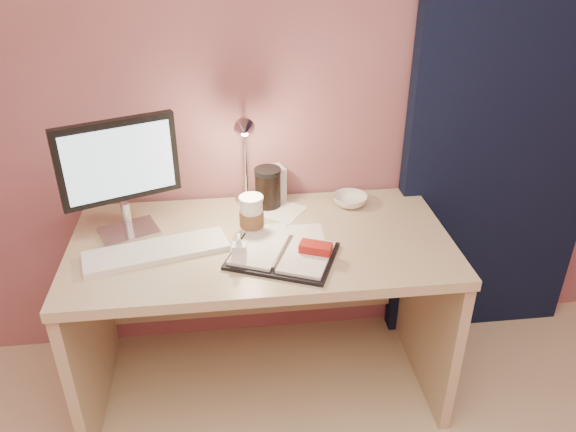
{
  "coord_description": "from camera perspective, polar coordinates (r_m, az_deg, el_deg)",
  "views": [
    {
      "loc": [
        -0.11,
        -0.38,
        1.82
      ],
      "look_at": [
        0.09,
        1.33,
        0.85
      ],
      "focal_mm": 35.0,
      "sensor_mm": 36.0,
      "label": 1
    }
  ],
  "objects": [
    {
      "name": "monitor",
      "position": [
        2.07,
        -16.83,
        4.68
      ],
      "size": [
        0.4,
        0.22,
        0.45
      ],
      "rotation": [
        0.0,
        0.0,
        0.38
      ],
      "color": "silver",
      "rests_on": "desk"
    },
    {
      "name": "lotion_bottle",
      "position": [
        1.93,
        -4.97,
        -3.29
      ],
      "size": [
        0.05,
        0.05,
        0.11
      ],
      "primitive_type": "imported",
      "rotation": [
        0.0,
        0.0,
        -0.09
      ],
      "color": "white",
      "rests_on": "desk"
    },
    {
      "name": "paper_c",
      "position": [
        2.26,
        -0.69,
        0.51
      ],
      "size": [
        0.22,
        0.22,
        0.0
      ],
      "primitive_type": "cube",
      "rotation": [
        0.0,
        0.0,
        0.96
      ],
      "color": "white",
      "rests_on": "desk"
    },
    {
      "name": "bowl",
      "position": [
        2.31,
        6.32,
        1.6
      ],
      "size": [
        0.14,
        0.14,
        0.04
      ],
      "primitive_type": "imported",
      "rotation": [
        0.0,
        0.0,
        -0.01
      ],
      "color": "silver",
      "rests_on": "desk"
    },
    {
      "name": "paper_b",
      "position": [
        2.1,
        -1.83,
        -1.8
      ],
      "size": [
        0.15,
        0.15,
        0.0
      ],
      "primitive_type": "cube",
      "rotation": [
        0.0,
        0.0,
        0.05
      ],
      "color": "white",
      "rests_on": "desk"
    },
    {
      "name": "room",
      "position": [
        2.43,
        19.91,
        11.26
      ],
      "size": [
        3.5,
        3.5,
        3.5
      ],
      "color": "#C6B28E",
      "rests_on": "ground"
    },
    {
      "name": "planner",
      "position": [
        1.96,
        -0.28,
        -3.9
      ],
      "size": [
        0.43,
        0.38,
        0.06
      ],
      "rotation": [
        0.0,
        0.0,
        -0.4
      ],
      "color": "black",
      "rests_on": "desk"
    },
    {
      "name": "paper_a",
      "position": [
        2.11,
        1.83,
        -1.73
      ],
      "size": [
        0.13,
        0.13,
        0.0
      ],
      "primitive_type": "cube",
      "rotation": [
        0.0,
        0.0,
        -0.03
      ],
      "color": "white",
      "rests_on": "desk"
    },
    {
      "name": "coffee_cup",
      "position": [
        2.09,
        -3.71,
        0.04
      ],
      "size": [
        0.09,
        0.09,
        0.15
      ],
      "color": "white",
      "rests_on": "desk"
    },
    {
      "name": "keyboard",
      "position": [
        2.04,
        -13.21,
        -3.5
      ],
      "size": [
        0.52,
        0.26,
        0.02
      ],
      "primitive_type": "cube",
      "rotation": [
        0.0,
        0.0,
        0.24
      ],
      "color": "silver",
      "rests_on": "desk"
    },
    {
      "name": "dark_jar",
      "position": [
        2.27,
        -2.06,
        2.69
      ],
      "size": [
        0.1,
        0.1,
        0.15
      ],
      "primitive_type": "cylinder",
      "color": "black",
      "rests_on": "desk"
    },
    {
      "name": "desk_lamp",
      "position": [
        2.13,
        -4.19,
        6.31
      ],
      "size": [
        0.1,
        0.25,
        0.41
      ],
      "rotation": [
        0.0,
        0.0,
        -0.03
      ],
      "color": "silver",
      "rests_on": "desk"
    },
    {
      "name": "product_box",
      "position": [
        2.32,
        -1.61,
        3.29
      ],
      "size": [
        0.12,
        0.1,
        0.15
      ],
      "primitive_type": "cube",
      "rotation": [
        0.0,
        0.0,
        0.31
      ],
      "color": "silver",
      "rests_on": "desk"
    },
    {
      "name": "desk",
      "position": [
        2.26,
        -2.74,
        -6.27
      ],
      "size": [
        1.4,
        0.7,
        0.73
      ],
      "color": "tan",
      "rests_on": "ground"
    }
  ]
}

